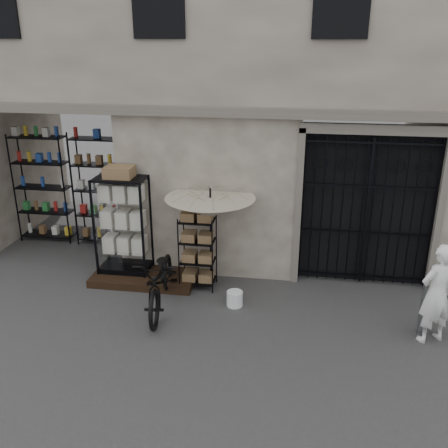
% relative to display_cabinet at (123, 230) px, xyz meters
% --- Properties ---
extents(ground, '(80.00, 80.00, 0.00)m').
position_rel_display_cabinet_xyz_m(ground, '(2.81, -1.71, -1.00)').
color(ground, black).
rests_on(ground, ground).
extents(main_building, '(14.00, 4.00, 9.00)m').
position_rel_display_cabinet_xyz_m(main_building, '(2.81, 2.29, 3.50)').
color(main_building, '#B3A694').
rests_on(main_building, ground).
extents(shop_recess, '(3.00, 1.70, 3.00)m').
position_rel_display_cabinet_xyz_m(shop_recess, '(-1.69, 1.09, 0.50)').
color(shop_recess, black).
rests_on(shop_recess, ground).
extents(shop_shelving, '(2.70, 0.50, 2.50)m').
position_rel_display_cabinet_xyz_m(shop_shelving, '(-1.74, 1.59, 0.25)').
color(shop_shelving, black).
rests_on(shop_shelving, ground).
extents(iron_gate, '(2.50, 0.21, 3.00)m').
position_rel_display_cabinet_xyz_m(iron_gate, '(4.56, 0.57, 0.50)').
color(iron_gate, black).
rests_on(iron_gate, ground).
extents(step_platform, '(2.00, 0.90, 0.15)m').
position_rel_display_cabinet_xyz_m(step_platform, '(0.41, -0.16, -0.92)').
color(step_platform, black).
rests_on(step_platform, ground).
extents(display_cabinet, '(1.05, 0.77, 2.05)m').
position_rel_display_cabinet_xyz_m(display_cabinet, '(0.00, 0.00, 0.00)').
color(display_cabinet, black).
rests_on(display_cabinet, step_platform).
extents(wire_rack, '(0.72, 0.58, 1.44)m').
position_rel_display_cabinet_xyz_m(wire_rack, '(1.50, -0.20, -0.30)').
color(wire_rack, black).
rests_on(wire_rack, ground).
extents(market_umbrella, '(1.77, 1.79, 2.35)m').
position_rel_display_cabinet_xyz_m(market_umbrella, '(1.73, -0.12, 0.69)').
color(market_umbrella, black).
rests_on(market_umbrella, ground).
extents(white_bucket, '(0.33, 0.33, 0.27)m').
position_rel_display_cabinet_xyz_m(white_bucket, '(2.28, -0.82, -0.86)').
color(white_bucket, white).
rests_on(white_bucket, ground).
extents(bicycle, '(0.82, 1.14, 2.05)m').
position_rel_display_cabinet_xyz_m(bicycle, '(1.03, -1.07, -1.00)').
color(bicycle, black).
rests_on(bicycle, ground).
extents(steel_bollard, '(0.18, 0.18, 0.83)m').
position_rel_display_cabinet_xyz_m(steel_bollard, '(5.39, -1.22, -0.58)').
color(steel_bollard, slate).
rests_on(steel_bollard, ground).
extents(shopkeeper, '(1.30, 1.74, 0.39)m').
position_rel_display_cabinet_xyz_m(shopkeeper, '(5.47, -1.41, -1.00)').
color(shopkeeper, white).
rests_on(shopkeeper, ground).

